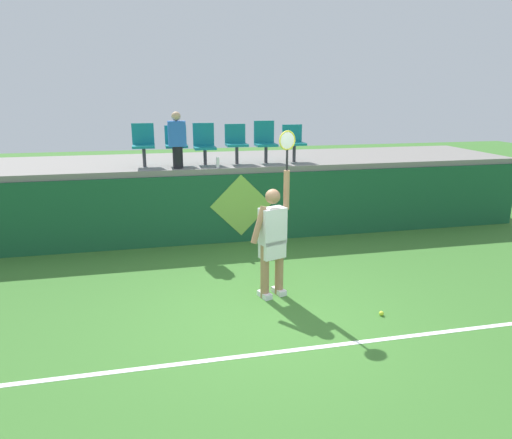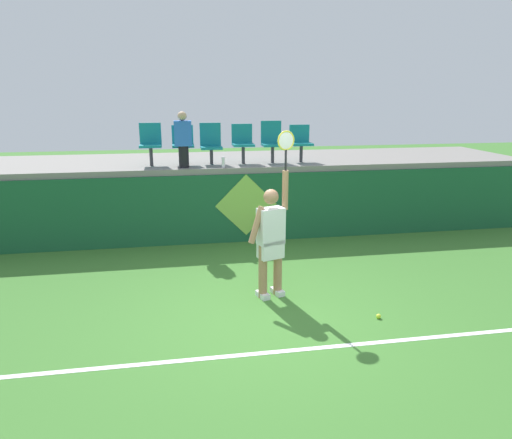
{
  "view_description": "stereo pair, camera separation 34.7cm",
  "coord_description": "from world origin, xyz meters",
  "px_view_note": "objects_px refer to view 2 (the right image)",
  "views": [
    {
      "loc": [
        -1.41,
        -5.7,
        3.01
      ],
      "look_at": [
        0.12,
        1.2,
        1.06
      ],
      "focal_mm": 32.63,
      "sensor_mm": 36.0,
      "label": 1
    },
    {
      "loc": [
        -1.07,
        -5.76,
        3.01
      ],
      "look_at": [
        0.12,
        1.2,
        1.06
      ],
      "focal_mm": 32.63,
      "sensor_mm": 36.0,
      "label": 2
    }
  ],
  "objects_px": {
    "stadium_chair_5": "(301,141)",
    "spectator_0": "(183,139)",
    "tennis_ball": "(379,316)",
    "stadium_chair_2": "(211,143)",
    "stadium_chair_4": "(272,140)",
    "stadium_chair_0": "(151,142)",
    "tennis_player": "(271,237)",
    "stadium_chair_1": "(183,142)",
    "stadium_chair_3": "(243,141)",
    "water_bottle": "(223,162)"
  },
  "relations": [
    {
      "from": "stadium_chair_5",
      "to": "spectator_0",
      "type": "relative_size",
      "value": 0.71
    },
    {
      "from": "tennis_ball",
      "to": "stadium_chair_2",
      "type": "distance_m",
      "value": 5.16
    },
    {
      "from": "stadium_chair_2",
      "to": "stadium_chair_4",
      "type": "height_order",
      "value": "stadium_chair_4"
    },
    {
      "from": "stadium_chair_2",
      "to": "stadium_chair_5",
      "type": "bearing_deg",
      "value": -0.35
    },
    {
      "from": "stadium_chair_0",
      "to": "stadium_chair_5",
      "type": "height_order",
      "value": "stadium_chair_0"
    },
    {
      "from": "tennis_player",
      "to": "tennis_ball",
      "type": "height_order",
      "value": "tennis_player"
    },
    {
      "from": "tennis_player",
      "to": "stadium_chair_1",
      "type": "height_order",
      "value": "tennis_player"
    },
    {
      "from": "stadium_chair_4",
      "to": "spectator_0",
      "type": "height_order",
      "value": "spectator_0"
    },
    {
      "from": "tennis_ball",
      "to": "stadium_chair_2",
      "type": "bearing_deg",
      "value": 113.65
    },
    {
      "from": "stadium_chair_3",
      "to": "stadium_chair_0",
      "type": "bearing_deg",
      "value": 179.92
    },
    {
      "from": "stadium_chair_0",
      "to": "stadium_chair_3",
      "type": "bearing_deg",
      "value": -0.08
    },
    {
      "from": "tennis_player",
      "to": "spectator_0",
      "type": "height_order",
      "value": "spectator_0"
    },
    {
      "from": "tennis_ball",
      "to": "stadium_chair_5",
      "type": "distance_m",
      "value": 4.78
    },
    {
      "from": "stadium_chair_0",
      "to": "spectator_0",
      "type": "xyz_separation_m",
      "value": [
        0.65,
        -0.41,
        0.09
      ]
    },
    {
      "from": "stadium_chair_3",
      "to": "spectator_0",
      "type": "relative_size",
      "value": 0.74
    },
    {
      "from": "water_bottle",
      "to": "stadium_chair_5",
      "type": "distance_m",
      "value": 1.85
    },
    {
      "from": "stadium_chair_3",
      "to": "stadium_chair_5",
      "type": "height_order",
      "value": "stadium_chair_3"
    },
    {
      "from": "stadium_chair_0",
      "to": "stadium_chair_2",
      "type": "bearing_deg",
      "value": 0.29
    },
    {
      "from": "stadium_chair_0",
      "to": "stadium_chair_2",
      "type": "height_order",
      "value": "stadium_chair_0"
    },
    {
      "from": "stadium_chair_5",
      "to": "stadium_chair_0",
      "type": "bearing_deg",
      "value": 179.9
    },
    {
      "from": "stadium_chair_3",
      "to": "tennis_player",
      "type": "bearing_deg",
      "value": -91.17
    },
    {
      "from": "water_bottle",
      "to": "stadium_chair_1",
      "type": "xyz_separation_m",
      "value": [
        -0.78,
        0.54,
        0.35
      ]
    },
    {
      "from": "water_bottle",
      "to": "spectator_0",
      "type": "relative_size",
      "value": 0.19
    },
    {
      "from": "tennis_ball",
      "to": "stadium_chair_3",
      "type": "height_order",
      "value": "stadium_chair_3"
    },
    {
      "from": "water_bottle",
      "to": "stadium_chair_2",
      "type": "distance_m",
      "value": 0.67
    },
    {
      "from": "tennis_ball",
      "to": "stadium_chair_0",
      "type": "distance_m",
      "value": 5.74
    },
    {
      "from": "stadium_chair_0",
      "to": "stadium_chair_5",
      "type": "xyz_separation_m",
      "value": [
        3.16,
        -0.01,
        -0.04
      ]
    },
    {
      "from": "tennis_player",
      "to": "stadium_chair_2",
      "type": "relative_size",
      "value": 2.93
    },
    {
      "from": "stadium_chair_0",
      "to": "stadium_chair_2",
      "type": "distance_m",
      "value": 1.23
    },
    {
      "from": "stadium_chair_0",
      "to": "stadium_chair_2",
      "type": "relative_size",
      "value": 1.01
    },
    {
      "from": "stadium_chair_1",
      "to": "stadium_chair_4",
      "type": "relative_size",
      "value": 0.92
    },
    {
      "from": "stadium_chair_1",
      "to": "stadium_chair_5",
      "type": "relative_size",
      "value": 1.03
    },
    {
      "from": "tennis_player",
      "to": "stadium_chair_3",
      "type": "relative_size",
      "value": 3.03
    },
    {
      "from": "stadium_chair_4",
      "to": "stadium_chair_5",
      "type": "bearing_deg",
      "value": -0.99
    },
    {
      "from": "stadium_chair_2",
      "to": "spectator_0",
      "type": "xyz_separation_m",
      "value": [
        -0.58,
        -0.42,
        0.12
      ]
    },
    {
      "from": "tennis_player",
      "to": "stadium_chair_2",
      "type": "bearing_deg",
      "value": 100.04
    },
    {
      "from": "spectator_0",
      "to": "water_bottle",
      "type": "bearing_deg",
      "value": -9.44
    },
    {
      "from": "stadium_chair_1",
      "to": "stadium_chair_2",
      "type": "bearing_deg",
      "value": 1.09
    },
    {
      "from": "water_bottle",
      "to": "stadium_chair_3",
      "type": "xyz_separation_m",
      "value": [
        0.47,
        0.54,
        0.35
      ]
    },
    {
      "from": "stadium_chair_0",
      "to": "stadium_chair_3",
      "type": "xyz_separation_m",
      "value": [
        1.9,
        -0.0,
        -0.02
      ]
    },
    {
      "from": "tennis_ball",
      "to": "stadium_chair_4",
      "type": "xyz_separation_m",
      "value": [
        -0.62,
        4.38,
        1.98
      ]
    },
    {
      "from": "stadium_chair_0",
      "to": "stadium_chair_4",
      "type": "distance_m",
      "value": 2.53
    },
    {
      "from": "spectator_0",
      "to": "stadium_chair_5",
      "type": "bearing_deg",
      "value": 9.19
    },
    {
      "from": "stadium_chair_2",
      "to": "stadium_chair_4",
      "type": "xyz_separation_m",
      "value": [
        1.3,
        -0.0,
        0.03
      ]
    },
    {
      "from": "water_bottle",
      "to": "stadium_chair_3",
      "type": "distance_m",
      "value": 0.8
    },
    {
      "from": "stadium_chair_3",
      "to": "stadium_chair_4",
      "type": "distance_m",
      "value": 0.63
    },
    {
      "from": "stadium_chair_2",
      "to": "stadium_chair_4",
      "type": "bearing_deg",
      "value": -0.04
    },
    {
      "from": "tennis_ball",
      "to": "stadium_chair_1",
      "type": "bearing_deg",
      "value": 119.75
    },
    {
      "from": "stadium_chair_2",
      "to": "stadium_chair_3",
      "type": "height_order",
      "value": "stadium_chair_2"
    },
    {
      "from": "tennis_ball",
      "to": "stadium_chair_0",
      "type": "relative_size",
      "value": 0.08
    }
  ]
}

